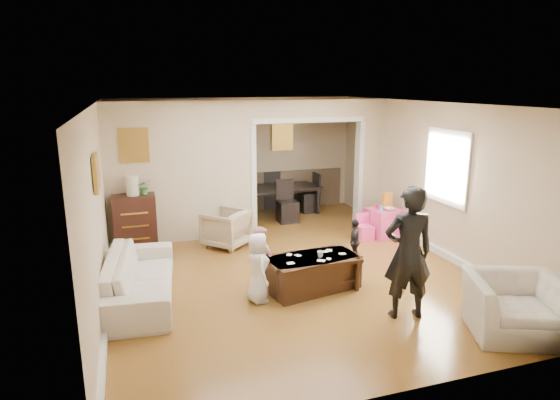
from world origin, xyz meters
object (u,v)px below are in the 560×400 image
object	(u,v)px
sofa	(140,277)
child_kneel_a	(258,268)
cyan_cup	(381,208)
child_kneel_b	(260,257)
table_lamp	(132,185)
coffee_table	(312,273)
coffee_cup	(320,254)
armchair_front	(515,306)
armchair_back	(226,228)
dining_table	(278,201)
child_toddler	(355,241)
adult_person	(408,253)
dresser	(135,223)
play_table	(383,223)

from	to	relation	value
sofa	child_kneel_a	distance (m)	1.63
cyan_cup	child_kneel_a	size ratio (longest dim) A/B	0.08
sofa	child_kneel_b	distance (m)	1.68
table_lamp	coffee_table	bearing A→B (deg)	-46.48
coffee_cup	table_lamp	bearing A→B (deg)	134.13
armchair_front	table_lamp	size ratio (longest dim) A/B	2.93
armchair_back	dining_table	world-z (taller)	armchair_back
armchair_front	coffee_table	world-z (taller)	armchair_front
sofa	coffee_table	bearing A→B (deg)	-93.97
cyan_cup	child_toddler	world-z (taller)	child_toddler
armchair_front	dining_table	bearing A→B (deg)	122.39
coffee_table	cyan_cup	size ratio (longest dim) A/B	16.26
table_lamp	adult_person	bearing A→B (deg)	-48.79
dresser	table_lamp	xyz separation A→B (m)	(0.00, 0.00, 0.68)
cyan_cup	coffee_table	bearing A→B (deg)	-139.66
table_lamp	play_table	world-z (taller)	table_lamp
child_toddler	child_kneel_b	bearing A→B (deg)	-36.46
armchair_front	dining_table	size ratio (longest dim) A/B	0.58
child_kneel_a	coffee_cup	bearing A→B (deg)	-84.87
play_table	sofa	bearing A→B (deg)	-162.60
armchair_back	sofa	bearing A→B (deg)	5.82
adult_person	child_kneel_b	distance (m)	2.13
coffee_table	child_toddler	xyz separation A→B (m)	(1.05, 0.75, 0.13)
cyan_cup	child_kneel_b	world-z (taller)	child_kneel_b
table_lamp	child_kneel_b	size ratio (longest dim) A/B	0.39
sofa	play_table	size ratio (longest dim) A/B	3.86
adult_person	cyan_cup	bearing A→B (deg)	-103.63
cyan_cup	adult_person	size ratio (longest dim) A/B	0.05
play_table	table_lamp	bearing A→B (deg)	171.94
dresser	play_table	xyz separation A→B (m)	(4.60, -0.65, -0.23)
adult_person	sofa	bearing A→B (deg)	-15.73
armchair_front	child_toddler	size ratio (longest dim) A/B	1.41
play_table	dining_table	bearing A→B (deg)	124.40
play_table	cyan_cup	xyz separation A→B (m)	(-0.10, -0.05, 0.31)
armchair_front	coffee_table	bearing A→B (deg)	155.64
armchair_back	cyan_cup	xyz separation A→B (m)	(2.92, -0.42, 0.25)
coffee_table	adult_person	world-z (taller)	adult_person
coffee_cup	dining_table	bearing A→B (deg)	80.81
dresser	coffee_table	distance (m)	3.46
adult_person	child_kneel_b	xyz separation A→B (m)	(-1.52, 1.44, -0.40)
adult_person	armchair_front	bearing A→B (deg)	152.37
coffee_table	child_toddler	size ratio (longest dim) A/B	1.74
table_lamp	child_toddler	size ratio (longest dim) A/B	0.48
coffee_table	sofa	bearing A→B (deg)	170.19
sofa	child_toddler	distance (m)	3.44
coffee_cup	play_table	size ratio (longest dim) A/B	0.17
play_table	child_toddler	distance (m)	1.61
coffee_table	child_kneel_a	bearing A→B (deg)	-169.99
child_kneel_a	child_kneel_b	xyz separation A→B (m)	(0.15, 0.45, -0.03)
dining_table	child_kneel_a	xyz separation A→B (m)	(-1.60, -4.14, 0.17)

